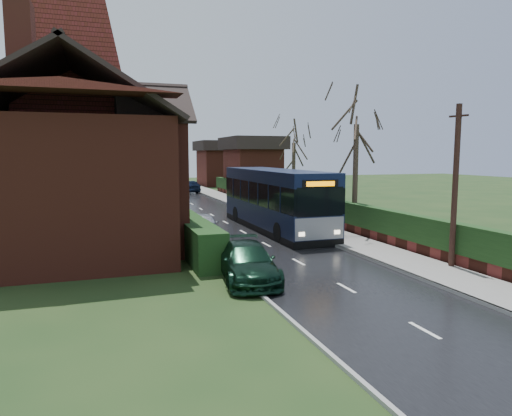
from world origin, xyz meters
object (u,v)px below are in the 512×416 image
object	(u,v)px
brick_house	(81,158)
car_silver	(202,225)
bus	(275,200)
bus_stop_sign	(330,203)
car_green	(247,262)
telegraph_pole	(455,187)

from	to	relation	value
brick_house	car_silver	bearing A→B (deg)	3.63
brick_house	car_silver	xyz separation A→B (m)	(6.12, 0.39, -3.69)
bus	bus_stop_sign	distance (m)	3.90
brick_house	car_green	world-z (taller)	brick_house
car_silver	car_green	xyz separation A→B (m)	(-0.29, -9.08, -0.01)
car_green	bus_stop_sign	size ratio (longest dim) A/B	1.60
brick_house	bus_stop_sign	xyz separation A→B (m)	(12.73, -1.93, -2.47)
car_silver	telegraph_pole	bearing A→B (deg)	-51.08
telegraph_pole	car_green	bearing A→B (deg)	162.66
bus	telegraph_pole	world-z (taller)	telegraph_pole
car_silver	car_green	size ratio (longest dim) A/B	0.87
telegraph_pole	car_silver	bearing A→B (deg)	118.18
brick_house	car_green	distance (m)	11.10
car_silver	bus	bearing A→B (deg)	13.95
brick_house	car_green	bearing A→B (deg)	-56.12
bus	bus_stop_sign	bearing A→B (deg)	-61.21
brick_house	bus_stop_sign	distance (m)	13.11
brick_house	bus_stop_sign	size ratio (longest dim) A/B	5.04
brick_house	car_green	xyz separation A→B (m)	(5.83, -8.69, -3.70)
car_green	telegraph_pole	distance (m)	8.70
brick_house	bus	bearing A→B (deg)	7.77
bus_stop_sign	bus	bearing A→B (deg)	101.28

